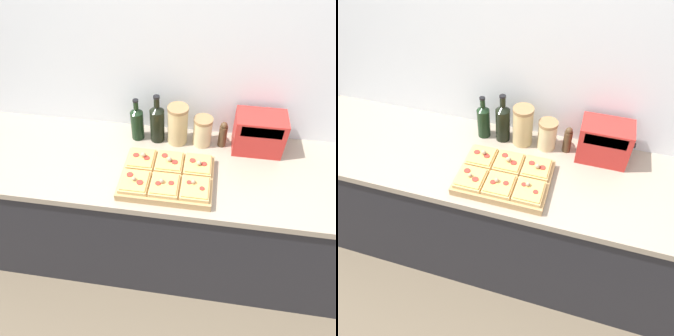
% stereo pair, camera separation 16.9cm
% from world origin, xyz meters
% --- Properties ---
extents(ground_plane, '(12.00, 12.00, 0.00)m').
position_xyz_m(ground_plane, '(0.00, 0.00, 0.00)').
color(ground_plane, brown).
extents(wall_back, '(6.00, 0.06, 2.50)m').
position_xyz_m(wall_back, '(0.00, 0.67, 1.25)').
color(wall_back, silver).
rests_on(wall_back, ground_plane).
extents(kitchen_counter, '(2.63, 0.67, 0.93)m').
position_xyz_m(kitchen_counter, '(0.00, 0.32, 0.47)').
color(kitchen_counter, '#232328').
rests_on(kitchen_counter, ground_plane).
extents(cutting_board, '(0.47, 0.35, 0.04)m').
position_xyz_m(cutting_board, '(0.01, 0.20, 0.95)').
color(cutting_board, tan).
rests_on(cutting_board, kitchen_counter).
extents(pizza_slice_back_left, '(0.14, 0.16, 0.05)m').
position_xyz_m(pizza_slice_back_left, '(-0.14, 0.29, 0.99)').
color(pizza_slice_back_left, tan).
rests_on(pizza_slice_back_left, cutting_board).
extents(pizza_slice_back_center, '(0.14, 0.16, 0.06)m').
position_xyz_m(pizza_slice_back_center, '(0.01, 0.29, 0.99)').
color(pizza_slice_back_center, tan).
rests_on(pizza_slice_back_center, cutting_board).
extents(pizza_slice_back_right, '(0.14, 0.16, 0.05)m').
position_xyz_m(pizza_slice_back_right, '(0.17, 0.29, 0.99)').
color(pizza_slice_back_right, tan).
rests_on(pizza_slice_back_right, cutting_board).
extents(pizza_slice_front_left, '(0.14, 0.16, 0.05)m').
position_xyz_m(pizza_slice_front_left, '(-0.14, 0.12, 0.99)').
color(pizza_slice_front_left, tan).
rests_on(pizza_slice_front_left, cutting_board).
extents(pizza_slice_front_center, '(0.14, 0.16, 0.05)m').
position_xyz_m(pizza_slice_front_center, '(0.01, 0.12, 0.99)').
color(pizza_slice_front_center, tan).
rests_on(pizza_slice_front_center, cutting_board).
extents(pizza_slice_front_right, '(0.14, 0.16, 0.05)m').
position_xyz_m(pizza_slice_front_right, '(0.17, 0.12, 0.99)').
color(pizza_slice_front_right, tan).
rests_on(pizza_slice_front_right, cutting_board).
extents(olive_oil_bottle, '(0.07, 0.07, 0.26)m').
position_xyz_m(olive_oil_bottle, '(-0.21, 0.53, 1.04)').
color(olive_oil_bottle, black).
rests_on(olive_oil_bottle, kitchen_counter).
extents(wine_bottle, '(0.08, 0.08, 0.30)m').
position_xyz_m(wine_bottle, '(-0.09, 0.53, 1.05)').
color(wine_bottle, black).
rests_on(wine_bottle, kitchen_counter).
extents(grain_jar_tall, '(0.12, 0.12, 0.24)m').
position_xyz_m(grain_jar_tall, '(0.03, 0.53, 1.05)').
color(grain_jar_tall, tan).
rests_on(grain_jar_tall, kitchen_counter).
extents(grain_jar_short, '(0.11, 0.11, 0.18)m').
position_xyz_m(grain_jar_short, '(0.17, 0.53, 1.02)').
color(grain_jar_short, beige).
rests_on(grain_jar_short, kitchen_counter).
extents(pepper_mill, '(0.05, 0.05, 0.16)m').
position_xyz_m(pepper_mill, '(0.29, 0.53, 1.01)').
color(pepper_mill, '#47331E').
rests_on(pepper_mill, kitchen_counter).
extents(toaster_oven, '(0.29, 0.17, 0.23)m').
position_xyz_m(toaster_oven, '(0.48, 0.53, 1.04)').
color(toaster_oven, red).
rests_on(toaster_oven, kitchen_counter).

